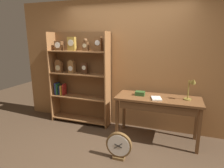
# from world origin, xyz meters

# --- Properties ---
(ground_plane) EXTENTS (10.00, 10.00, 0.00)m
(ground_plane) POSITION_xyz_m (0.00, 0.00, 0.00)
(ground_plane) COLOR #4C3826
(back_wood_panel) EXTENTS (4.80, 0.05, 2.60)m
(back_wood_panel) POSITION_xyz_m (0.00, 1.36, 1.30)
(back_wood_panel) COLOR #9E6B3D
(back_wood_panel) RESTS_ON ground
(bookshelf) EXTENTS (1.32, 0.32, 1.96)m
(bookshelf) POSITION_xyz_m (-0.99, 1.18, 1.03)
(bookshelf) COLOR brown
(bookshelf) RESTS_ON ground
(workbench) EXTENTS (1.46, 0.58, 0.81)m
(workbench) POSITION_xyz_m (0.73, 0.90, 0.72)
(workbench) COLOR brown
(workbench) RESTS_ON ground
(desk_lamp) EXTENTS (0.18, 0.18, 0.40)m
(desk_lamp) POSITION_xyz_m (1.25, 0.93, 1.05)
(desk_lamp) COLOR olive
(desk_lamp) RESTS_ON workbench
(toolbox_small) EXTENTS (0.17, 0.13, 0.07)m
(toolbox_small) POSITION_xyz_m (0.40, 0.95, 0.85)
(toolbox_small) COLOR #2D5123
(toolbox_small) RESTS_ON workbench
(open_repair_manual) EXTENTS (0.21, 0.25, 0.02)m
(open_repair_manual) POSITION_xyz_m (0.71, 0.82, 0.83)
(open_repair_manual) COLOR silver
(open_repair_manual) RESTS_ON workbench
(round_clock_large) EXTENTS (0.40, 0.11, 0.44)m
(round_clock_large) POSITION_xyz_m (0.25, 0.14, 0.23)
(round_clock_large) COLOR brown
(round_clock_large) RESTS_ON ground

